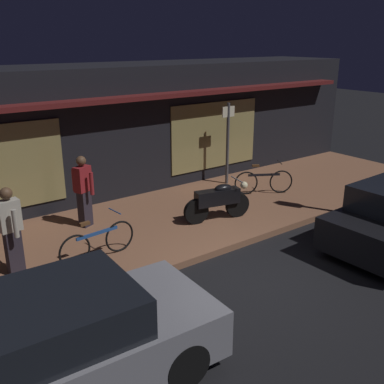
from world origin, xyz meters
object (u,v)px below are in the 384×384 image
Objects in this scene: person_photographer at (11,229)px; sign_post at (228,139)px; motorcycle at (219,200)px; person_bystander at (83,190)px; parked_car_near at (55,346)px; bicycle_parked at (98,242)px; bicycle_extra at (264,181)px.

sign_post reaches higher than person_photographer.
person_bystander is at bearing 150.36° from motorcycle.
person_photographer is (-4.67, 0.24, 0.38)m from motorcycle.
parked_car_near is at bearing -149.54° from motorcycle.
bicycle_parked is 5.77m from sign_post.
sign_post is (2.04, 2.07, 0.86)m from motorcycle.
motorcycle is 0.70× the size of sign_post.
motorcycle is 3.03m from sign_post.
bicycle_extra is at bearing 26.93° from parked_car_near.
motorcycle reaches higher than bicycle_parked.
motorcycle is 2.36m from bicycle_extra.
sign_post reaches higher than person_bystander.
person_bystander is 5.11m from parked_car_near.
bicycle_extra is 0.88× the size of person_photographer.
bicycle_extra is at bearing -81.46° from sign_post.
person_bystander is (-2.71, 1.54, 0.38)m from motorcycle.
motorcycle is at bearing 2.90° from bicycle_parked.
bicycle_extra is at bearing 18.06° from motorcycle.
person_photographer reaches higher than bicycle_parked.
sign_post is (-0.20, 1.34, 1.00)m from bicycle_extra.
motorcycle is at bearing -2.89° from person_photographer.
person_photographer is 3.26m from parked_car_near.
bicycle_parked is 1.85m from person_bystander.
parked_car_near is (-7.10, -5.05, -0.81)m from sign_post.
person_bystander is at bearing -173.71° from sign_post.
bicycle_parked is at bearing 56.44° from parked_car_near.
sign_post reaches higher than parked_car_near.
motorcycle is at bearing -161.94° from bicycle_extra.
parked_car_near is (-7.30, -3.71, 0.20)m from bicycle_extra.
sign_post is at bearing 15.28° from person_photographer.
parked_car_near is at bearing -117.49° from person_bystander.
motorcycle is 3.20m from bicycle_parked.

